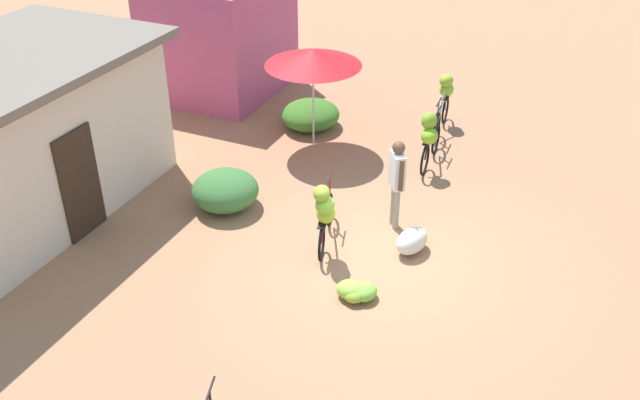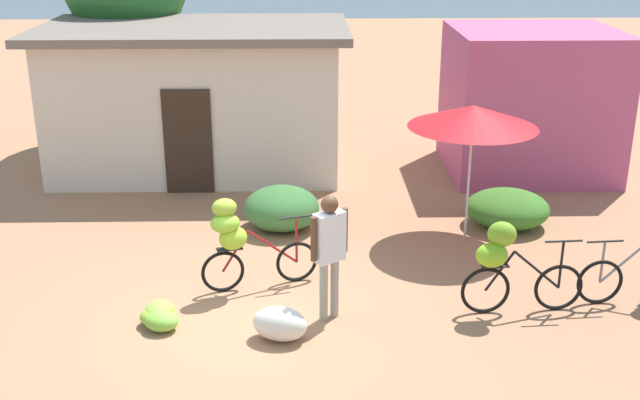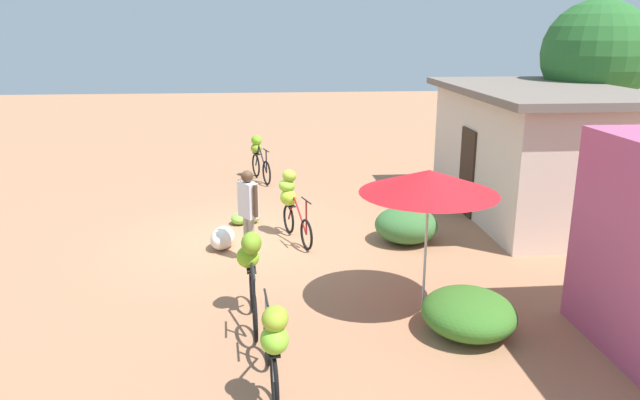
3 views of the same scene
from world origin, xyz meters
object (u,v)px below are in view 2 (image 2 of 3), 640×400
(bicycle_center_loaded, at_px, (506,261))
(produce_sack, at_px, (280,324))
(shop_pink, at_px, (530,102))
(banana_pile_on_ground, at_px, (160,316))
(building_low, at_px, (197,97))
(market_umbrella, at_px, (473,116))
(bicycle_near_pile, at_px, (238,237))
(person_vendor, at_px, (329,244))

(bicycle_center_loaded, bearing_deg, produce_sack, -167.97)
(shop_pink, bearing_deg, banana_pile_on_ground, -135.58)
(building_low, relative_size, market_umbrella, 2.76)
(shop_pink, height_order, banana_pile_on_ground, shop_pink)
(bicycle_center_loaded, relative_size, banana_pile_on_ground, 2.43)
(shop_pink, relative_size, bicycle_near_pile, 1.95)
(market_umbrella, height_order, bicycle_near_pile, market_umbrella)
(building_low, xyz_separation_m, produce_sack, (1.84, -7.10, -1.27))
(bicycle_near_pile, relative_size, banana_pile_on_ground, 2.39)
(bicycle_near_pile, bearing_deg, shop_pink, 44.25)
(bicycle_near_pile, bearing_deg, building_low, 102.16)
(shop_pink, distance_m, bicycle_center_loaded, 6.44)
(bicycle_near_pile, distance_m, person_vendor, 1.52)
(market_umbrella, bearing_deg, building_low, 141.51)
(shop_pink, distance_m, person_vendor, 7.52)
(building_low, distance_m, banana_pile_on_ground, 6.84)
(shop_pink, height_order, bicycle_center_loaded, shop_pink)
(bicycle_center_loaded, height_order, person_vendor, person_vendor)
(bicycle_near_pile, height_order, bicycle_center_loaded, bicycle_near_pile)
(bicycle_center_loaded, bearing_deg, bicycle_near_pile, 168.16)
(building_low, bearing_deg, market_umbrella, -38.49)
(market_umbrella, height_order, bicycle_center_loaded, market_umbrella)
(building_low, xyz_separation_m, banana_pile_on_ground, (0.26, -6.70, -1.36))
(market_umbrella, bearing_deg, person_vendor, -130.84)
(building_low, xyz_separation_m, market_umbrella, (4.82, -3.84, 0.55))
(shop_pink, bearing_deg, building_low, 176.91)
(bicycle_center_loaded, distance_m, banana_pile_on_ground, 4.59)
(person_vendor, bearing_deg, produce_sack, -139.46)
(bicycle_near_pile, distance_m, bicycle_center_loaded, 3.65)
(bicycle_near_pile, height_order, banana_pile_on_ground, bicycle_near_pile)
(bicycle_near_pile, bearing_deg, bicycle_center_loaded, -11.84)
(bicycle_near_pile, bearing_deg, market_umbrella, 27.66)
(bicycle_center_loaded, bearing_deg, person_vendor, -177.86)
(bicycle_near_pile, relative_size, person_vendor, 0.95)
(banana_pile_on_ground, bearing_deg, bicycle_near_pile, 45.36)
(produce_sack, bearing_deg, bicycle_near_pile, 113.71)
(person_vendor, bearing_deg, bicycle_center_loaded, 2.14)
(banana_pile_on_ground, bearing_deg, person_vendor, 3.77)
(shop_pink, xyz_separation_m, bicycle_near_pile, (-5.50, -5.36, -0.63))
(bicycle_center_loaded, bearing_deg, shop_pink, 72.47)
(banana_pile_on_ground, bearing_deg, market_umbrella, 32.12)
(shop_pink, bearing_deg, bicycle_center_loaded, -107.53)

